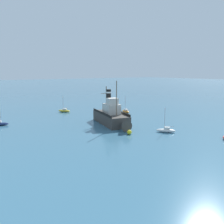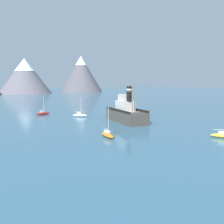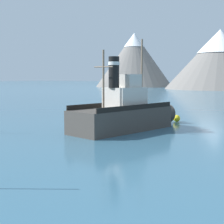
{
  "view_description": "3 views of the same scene",
  "coord_description": "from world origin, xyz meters",
  "px_view_note": "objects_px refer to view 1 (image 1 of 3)",
  "views": [
    {
      "loc": [
        30.43,
        45.53,
        11.95
      ],
      "look_at": [
        1.06,
        3.74,
        3.09
      ],
      "focal_mm": 38.0,
      "sensor_mm": 36.0,
      "label": 1
    },
    {
      "loc": [
        -33.33,
        -37.54,
        8.68
      ],
      "look_at": [
        -2.88,
        3.08,
        2.24
      ],
      "focal_mm": 38.0,
      "sensor_mm": 36.0,
      "label": 2
    },
    {
      "loc": [
        18.45,
        -29.58,
        5.8
      ],
      "look_at": [
        -0.36,
        0.51,
        2.08
      ],
      "focal_mm": 55.0,
      "sensor_mm": 36.0,
      "label": 3
    }
  ],
  "objects_px": {
    "sailboat_navy": "(0,124)",
    "sailboat_white": "(166,130)",
    "old_tugboat": "(112,116)",
    "sailboat_orange": "(126,111)",
    "sailboat_yellow": "(64,111)",
    "mooring_buoy": "(129,132)"
  },
  "relations": [
    {
      "from": "sailboat_navy",
      "to": "sailboat_white",
      "type": "distance_m",
      "value": 36.06
    },
    {
      "from": "old_tugboat",
      "to": "sailboat_orange",
      "type": "height_order",
      "value": "old_tugboat"
    },
    {
      "from": "sailboat_yellow",
      "to": "sailboat_white",
      "type": "distance_m",
      "value": 34.09
    },
    {
      "from": "sailboat_navy",
      "to": "sailboat_orange",
      "type": "bearing_deg",
      "value": 174.78
    },
    {
      "from": "mooring_buoy",
      "to": "old_tugboat",
      "type": "bearing_deg",
      "value": -103.95
    },
    {
      "from": "old_tugboat",
      "to": "sailboat_white",
      "type": "height_order",
      "value": "old_tugboat"
    },
    {
      "from": "mooring_buoy",
      "to": "sailboat_white",
      "type": "bearing_deg",
      "value": 156.86
    },
    {
      "from": "old_tugboat",
      "to": "mooring_buoy",
      "type": "relative_size",
      "value": 16.74
    },
    {
      "from": "old_tugboat",
      "to": "mooring_buoy",
      "type": "xyz_separation_m",
      "value": [
        2.28,
        9.16,
        -1.39
      ]
    },
    {
      "from": "old_tugboat",
      "to": "sailboat_yellow",
      "type": "relative_size",
      "value": 3.02
    },
    {
      "from": "sailboat_yellow",
      "to": "sailboat_white",
      "type": "bearing_deg",
      "value": 101.47
    },
    {
      "from": "sailboat_yellow",
      "to": "old_tugboat",
      "type": "bearing_deg",
      "value": 95.82
    },
    {
      "from": "sailboat_navy",
      "to": "mooring_buoy",
      "type": "relative_size",
      "value": 5.55
    },
    {
      "from": "sailboat_navy",
      "to": "sailboat_white",
      "type": "xyz_separation_m",
      "value": [
        -25.79,
        25.21,
        0.0
      ]
    },
    {
      "from": "sailboat_white",
      "to": "sailboat_navy",
      "type": "bearing_deg",
      "value": -44.36
    },
    {
      "from": "mooring_buoy",
      "to": "sailboat_navy",
      "type": "bearing_deg",
      "value": -49.68
    },
    {
      "from": "sailboat_white",
      "to": "old_tugboat",
      "type": "bearing_deg",
      "value": -69.15
    },
    {
      "from": "sailboat_navy",
      "to": "sailboat_yellow",
      "type": "bearing_deg",
      "value": -156.66
    },
    {
      "from": "old_tugboat",
      "to": "mooring_buoy",
      "type": "height_order",
      "value": "old_tugboat"
    },
    {
      "from": "old_tugboat",
      "to": "sailboat_navy",
      "type": "distance_m",
      "value": 24.95
    },
    {
      "from": "sailboat_yellow",
      "to": "mooring_buoy",
      "type": "distance_m",
      "value": 30.47
    },
    {
      "from": "sailboat_navy",
      "to": "mooring_buoy",
      "type": "distance_m",
      "value": 29.21
    }
  ]
}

